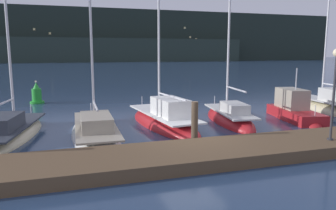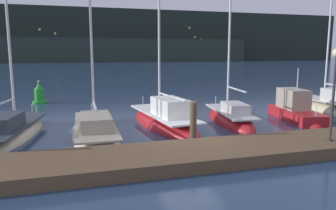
{
  "view_description": "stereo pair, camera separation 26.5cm",
  "coord_description": "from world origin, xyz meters",
  "px_view_note": "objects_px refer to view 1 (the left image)",
  "views": [
    {
      "loc": [
        -4.98,
        -12.66,
        3.94
      ],
      "look_at": [
        0.0,
        3.47,
        1.2
      ],
      "focal_mm": 35.0,
      "sensor_mm": 36.0,
      "label": 1
    },
    {
      "loc": [
        -4.72,
        -12.74,
        3.94
      ],
      "look_at": [
        0.0,
        3.47,
        1.2
      ],
      "focal_mm": 35.0,
      "sensor_mm": 36.0,
      "label": 2
    }
  ],
  "objects_px": {
    "sailboat_berth_3": "(10,135)",
    "sailboat_berth_6": "(230,120)",
    "sailboat_berth_8": "(329,108)",
    "channel_buoy": "(37,95)",
    "dock_lamppost": "(335,79)",
    "motorboat_berth_7": "(294,114)",
    "sailboat_berth_4": "(96,133)",
    "sailboat_berth_5": "(164,122)"
  },
  "relations": [
    {
      "from": "sailboat_berth_3",
      "to": "sailboat_berth_6",
      "type": "xyz_separation_m",
      "value": [
        11.38,
        0.12,
        -0.02
      ]
    },
    {
      "from": "sailboat_berth_4",
      "to": "channel_buoy",
      "type": "xyz_separation_m",
      "value": [
        -3.49,
        11.34,
        0.52
      ]
    },
    {
      "from": "sailboat_berth_4",
      "to": "sailboat_berth_8",
      "type": "relative_size",
      "value": 0.73
    },
    {
      "from": "sailboat_berth_5",
      "to": "motorboat_berth_7",
      "type": "relative_size",
      "value": 2.26
    },
    {
      "from": "sailboat_berth_4",
      "to": "channel_buoy",
      "type": "height_order",
      "value": "sailboat_berth_4"
    },
    {
      "from": "motorboat_berth_7",
      "to": "sailboat_berth_6",
      "type": "bearing_deg",
      "value": 174.29
    },
    {
      "from": "sailboat_berth_3",
      "to": "dock_lamppost",
      "type": "xyz_separation_m",
      "value": [
        12.63,
        -6.02,
        2.77
      ]
    },
    {
      "from": "motorboat_berth_7",
      "to": "dock_lamppost",
      "type": "relative_size",
      "value": 1.43
    },
    {
      "from": "sailboat_berth_4",
      "to": "sailboat_berth_6",
      "type": "bearing_deg",
      "value": 5.75
    },
    {
      "from": "sailboat_berth_6",
      "to": "dock_lamppost",
      "type": "bearing_deg",
      "value": -78.49
    },
    {
      "from": "sailboat_berth_4",
      "to": "dock_lamppost",
      "type": "distance_m",
      "value": 10.69
    },
    {
      "from": "sailboat_berth_8",
      "to": "channel_buoy",
      "type": "xyz_separation_m",
      "value": [
        -19.02,
        9.49,
        0.42
      ]
    },
    {
      "from": "sailboat_berth_5",
      "to": "sailboat_berth_8",
      "type": "height_order",
      "value": "sailboat_berth_8"
    },
    {
      "from": "sailboat_berth_8",
      "to": "sailboat_berth_6",
      "type": "bearing_deg",
      "value": -172.22
    },
    {
      "from": "sailboat_berth_5",
      "to": "channel_buoy",
      "type": "height_order",
      "value": "sailboat_berth_5"
    },
    {
      "from": "sailboat_berth_8",
      "to": "dock_lamppost",
      "type": "xyz_separation_m",
      "value": [
        -6.72,
        -7.24,
        2.68
      ]
    },
    {
      "from": "sailboat_berth_6",
      "to": "motorboat_berth_7",
      "type": "xyz_separation_m",
      "value": [
        4.04,
        -0.4,
        0.18
      ]
    },
    {
      "from": "sailboat_berth_3",
      "to": "channel_buoy",
      "type": "xyz_separation_m",
      "value": [
        0.33,
        10.71,
        0.5
      ]
    },
    {
      "from": "motorboat_berth_7",
      "to": "sailboat_berth_8",
      "type": "height_order",
      "value": "sailboat_berth_8"
    },
    {
      "from": "sailboat_berth_6",
      "to": "motorboat_berth_7",
      "type": "relative_size",
      "value": 1.95
    },
    {
      "from": "sailboat_berth_3",
      "to": "sailboat_berth_5",
      "type": "xyz_separation_m",
      "value": [
        7.54,
        0.3,
        0.04
      ]
    },
    {
      "from": "motorboat_berth_7",
      "to": "dock_lamppost",
      "type": "distance_m",
      "value": 6.9
    },
    {
      "from": "channel_buoy",
      "to": "sailboat_berth_6",
      "type": "bearing_deg",
      "value": -43.77
    },
    {
      "from": "motorboat_berth_7",
      "to": "channel_buoy",
      "type": "relative_size",
      "value": 2.93
    },
    {
      "from": "channel_buoy",
      "to": "dock_lamppost",
      "type": "relative_size",
      "value": 0.49
    },
    {
      "from": "sailboat_berth_5",
      "to": "sailboat_berth_8",
      "type": "distance_m",
      "value": 11.85
    },
    {
      "from": "sailboat_berth_3",
      "to": "motorboat_berth_7",
      "type": "xyz_separation_m",
      "value": [
        15.42,
        -0.28,
        0.16
      ]
    },
    {
      "from": "sailboat_berth_3",
      "to": "sailboat_berth_5",
      "type": "distance_m",
      "value": 7.54
    },
    {
      "from": "sailboat_berth_3",
      "to": "sailboat_berth_5",
      "type": "height_order",
      "value": "sailboat_berth_5"
    },
    {
      "from": "sailboat_berth_6",
      "to": "channel_buoy",
      "type": "xyz_separation_m",
      "value": [
        -11.05,
        10.58,
        0.52
      ]
    },
    {
      "from": "motorboat_berth_7",
      "to": "dock_lamppost",
      "type": "xyz_separation_m",
      "value": [
        -2.79,
        -5.74,
        2.61
      ]
    },
    {
      "from": "dock_lamppost",
      "to": "sailboat_berth_3",
      "type": "bearing_deg",
      "value": 154.51
    },
    {
      "from": "channel_buoy",
      "to": "sailboat_berth_3",
      "type": "bearing_deg",
      "value": -91.77
    },
    {
      "from": "sailboat_berth_6",
      "to": "channel_buoy",
      "type": "height_order",
      "value": "sailboat_berth_6"
    },
    {
      "from": "sailboat_berth_3",
      "to": "sailboat_berth_8",
      "type": "relative_size",
      "value": 0.73
    },
    {
      "from": "motorboat_berth_7",
      "to": "channel_buoy",
      "type": "bearing_deg",
      "value": 143.94
    },
    {
      "from": "sailboat_berth_8",
      "to": "channel_buoy",
      "type": "distance_m",
      "value": 21.26
    },
    {
      "from": "motorboat_berth_7",
      "to": "sailboat_berth_8",
      "type": "bearing_deg",
      "value": 20.79
    },
    {
      "from": "sailboat_berth_3",
      "to": "sailboat_berth_8",
      "type": "distance_m",
      "value": 19.39
    },
    {
      "from": "sailboat_berth_3",
      "to": "sailboat_berth_8",
      "type": "height_order",
      "value": "sailboat_berth_8"
    },
    {
      "from": "sailboat_berth_3",
      "to": "channel_buoy",
      "type": "relative_size",
      "value": 5.41
    },
    {
      "from": "sailboat_berth_3",
      "to": "dock_lamppost",
      "type": "distance_m",
      "value": 14.26
    }
  ]
}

